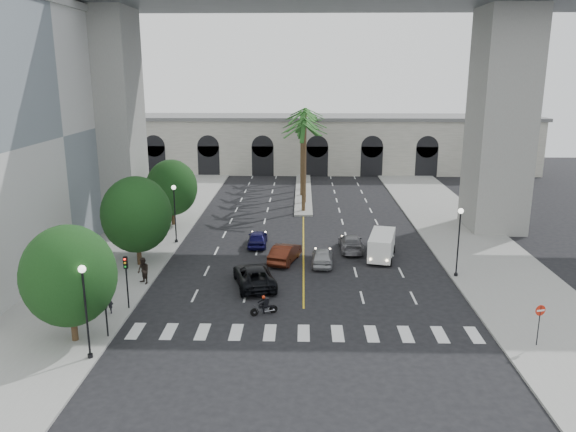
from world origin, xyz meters
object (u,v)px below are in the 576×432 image
(lamp_post_left_near, at_px, (85,304))
(car_d, at_px, (351,243))
(car_c, at_px, (254,276))
(car_e, at_px, (258,238))
(lamp_post_left_far, at_px, (175,209))
(car_b, at_px, (285,253))
(cargo_van, at_px, (382,245))
(pedestrian_b, at_px, (143,271))
(pedestrian_a, at_px, (108,300))
(traffic_signal_far, at_px, (126,273))
(motorcycle_rider, at_px, (265,306))
(lamp_post_right, at_px, (459,236))
(do_not_enter_sign, at_px, (540,317))
(traffic_signal_near, at_px, (105,298))
(car_a, at_px, (322,256))

(lamp_post_left_near, height_order, car_d, lamp_post_left_near)
(car_c, distance_m, car_e, 9.61)
(lamp_post_left_far, relative_size, car_b, 1.17)
(cargo_van, distance_m, pedestrian_b, 19.07)
(lamp_post_left_far, distance_m, pedestrian_a, 15.53)
(traffic_signal_far, relative_size, motorcycle_rider, 2.14)
(lamp_post_left_far, relative_size, car_e, 1.30)
(lamp_post_left_far, relative_size, car_c, 0.97)
(lamp_post_left_far, xyz_separation_m, lamp_post_right, (22.80, -8.00, 0.00))
(traffic_signal_far, relative_size, do_not_enter_sign, 1.43)
(traffic_signal_near, bearing_deg, car_b, 54.63)
(car_b, bearing_deg, lamp_post_left_far, -9.91)
(traffic_signal_near, xyz_separation_m, motorcycle_rider, (8.83, 3.55, -1.92))
(lamp_post_left_near, distance_m, traffic_signal_near, 2.60)
(car_e, distance_m, do_not_enter_sign, 25.19)
(car_d, bearing_deg, traffic_signal_far, 39.24)
(car_b, bearing_deg, do_not_enter_sign, 150.94)
(traffic_signal_far, xyz_separation_m, do_not_enter_sign, (24.30, -4.45, -0.66))
(lamp_post_left_far, distance_m, lamp_post_right, 24.16)
(pedestrian_b, bearing_deg, car_d, 70.95)
(lamp_post_left_far, xyz_separation_m, car_a, (12.90, -5.33, -2.53))
(car_c, distance_m, pedestrian_b, 7.96)
(traffic_signal_far, bearing_deg, motorcycle_rider, -2.92)
(lamp_post_left_near, bearing_deg, car_b, 58.74)
(lamp_post_right, distance_m, traffic_signal_near, 25.02)
(lamp_post_left_near, bearing_deg, traffic_signal_near, 87.71)
(traffic_signal_near, relative_size, pedestrian_a, 1.99)
(car_a, bearing_deg, pedestrian_b, 23.23)
(lamp_post_right, height_order, car_e, lamp_post_right)
(traffic_signal_far, bearing_deg, car_a, 35.61)
(traffic_signal_near, bearing_deg, lamp_post_left_near, -92.29)
(traffic_signal_far, height_order, car_b, traffic_signal_far)
(traffic_signal_far, relative_size, cargo_van, 0.70)
(lamp_post_right, xyz_separation_m, traffic_signal_near, (-22.70, -10.50, -0.71))
(traffic_signal_near, height_order, car_e, traffic_signal_near)
(lamp_post_right, bearing_deg, lamp_post_left_far, 160.67)
(car_e, height_order, cargo_van, cargo_van)
(lamp_post_left_far, distance_m, car_d, 15.77)
(lamp_post_left_near, height_order, traffic_signal_near, lamp_post_left_near)
(traffic_signal_far, bearing_deg, lamp_post_left_far, 90.40)
(lamp_post_left_far, distance_m, car_e, 7.77)
(traffic_signal_near, bearing_deg, lamp_post_right, 24.82)
(lamp_post_left_far, height_order, traffic_signal_near, lamp_post_left_far)
(cargo_van, xyz_separation_m, pedestrian_a, (-18.74, -11.71, -0.10))
(motorcycle_rider, xyz_separation_m, do_not_enter_sign, (15.47, -4.00, 1.26))
(motorcycle_rider, bearing_deg, car_b, 61.56)
(car_e, bearing_deg, motorcycle_rider, 95.19)
(lamp_post_left_far, height_order, motorcycle_rider, lamp_post_left_far)
(lamp_post_left_far, relative_size, traffic_signal_near, 1.47)
(traffic_signal_far, height_order, pedestrian_a, traffic_signal_far)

